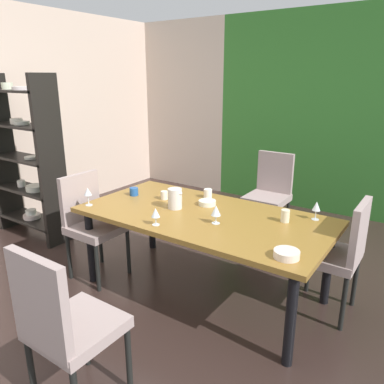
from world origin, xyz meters
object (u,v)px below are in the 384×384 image
pitcher_east (175,198)px  wine_glass_near_shelf (316,207)px  chair_right_far (339,250)px  wine_glass_left (216,211)px  cup_center (208,193)px  serving_bowl_north (287,254)px  chair_head_near (63,322)px  wine_glass_right (88,192)px  display_shelf (26,159)px  dining_table (203,222)px  serving_bowl_front (207,203)px  chair_left_near (91,219)px  chair_head_far (270,191)px  wine_glass_south (156,213)px  cup_west (134,192)px  cup_corner (164,195)px  cup_near_window (285,216)px

pitcher_east → wine_glass_near_shelf: bearing=21.2°
chair_right_far → wine_glass_left: size_ratio=6.41×
cup_center → wine_glass_left: bearing=-52.3°
wine_glass_near_shelf → serving_bowl_north: wine_glass_near_shelf is taller
chair_head_near → wine_glass_right: size_ratio=6.28×
display_shelf → dining_table: bearing=2.3°
chair_right_far → serving_bowl_front: size_ratio=6.22×
dining_table → wine_glass_right: 1.04m
chair_left_near → wine_glass_left: chair_left_near is taller
chair_right_far → wine_glass_right: bearing=110.0°
chair_head_far → wine_glass_left: 1.59m
serving_bowl_north → dining_table: bearing=157.1°
wine_glass_near_shelf → wine_glass_left: wine_glass_near_shelf is taller
wine_glass_south → display_shelf: bearing=171.7°
chair_right_far → wine_glass_south: chair_right_far is taller
cup_west → chair_left_near: bearing=-118.9°
wine_glass_south → chair_head_near: bearing=-78.3°
chair_right_far → cup_center: chair_right_far is taller
dining_table → wine_glass_right: size_ratio=12.95×
wine_glass_south → cup_west: wine_glass_south is taller
wine_glass_south → wine_glass_near_shelf: wine_glass_near_shelf is taller
chair_left_near → cup_center: size_ratio=11.61×
pitcher_east → cup_corner: bearing=148.8°
dining_table → serving_bowl_north: (0.85, -0.36, 0.09)m
wine_glass_near_shelf → wine_glass_right: bearing=-155.8°
wine_glass_right → serving_bowl_north: bearing=1.0°
dining_table → serving_bowl_north: bearing=-22.9°
wine_glass_south → pitcher_east: pitcher_east is taller
chair_head_far → cup_near_window: size_ratio=9.93×
chair_right_far → serving_bowl_front: chair_right_far is taller
cup_corner → cup_west: size_ratio=0.96×
dining_table → cup_west: bearing=176.7°
serving_bowl_front → cup_center: bearing=120.8°
serving_bowl_north → cup_corner: cup_corner is taller
dining_table → wine_glass_left: 0.28m
serving_bowl_north → wine_glass_near_shelf: bearing=93.8°
dining_table → chair_left_near: size_ratio=2.14×
chair_left_near → wine_glass_left: 1.26m
chair_head_near → chair_right_far: chair_head_near is taller
chair_left_near → cup_center: (0.82, 0.71, 0.21)m
wine_glass_left → chair_head_near: bearing=-96.5°
chair_left_near → cup_near_window: 1.74m
chair_head_near → pitcher_east: bearing=102.6°
dining_table → chair_head_near: 1.44m
cup_near_window → cup_west: 1.44m
dining_table → chair_left_near: 1.07m
display_shelf → serving_bowl_front: bearing=7.6°
dining_table → chair_left_near: (-1.02, -0.32, -0.10)m
cup_near_window → cup_west: bearing=-173.5°
wine_glass_right → dining_table: bearing=22.4°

